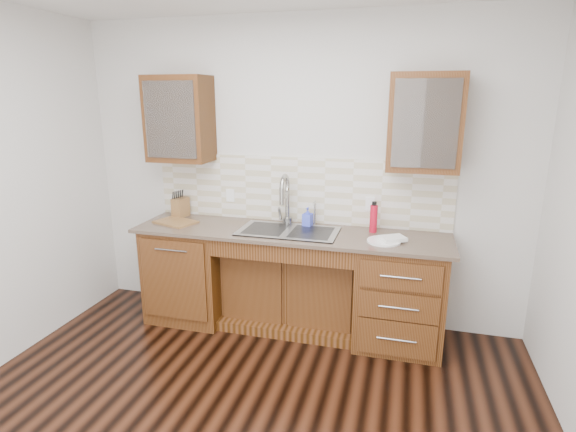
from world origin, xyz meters
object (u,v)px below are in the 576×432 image
(cutting_board, at_px, (176,222))
(water_bottle, at_px, (374,219))
(plate, at_px, (384,241))
(knife_block, at_px, (181,207))
(soap_bottle, at_px, (308,217))

(cutting_board, bearing_deg, water_bottle, 5.87)
(plate, xyz_separation_m, knife_block, (-1.92, 0.29, 0.08))
(knife_block, bearing_deg, water_bottle, 9.02)
(water_bottle, distance_m, cutting_board, 1.77)
(soap_bottle, xyz_separation_m, knife_block, (-1.25, 0.02, 0.00))
(water_bottle, relative_size, cutting_board, 0.66)
(soap_bottle, relative_size, plate, 0.65)
(knife_block, bearing_deg, cutting_board, -64.08)
(knife_block, xyz_separation_m, cutting_board, (0.06, -0.22, -0.08))
(water_bottle, height_order, cutting_board, water_bottle)
(soap_bottle, relative_size, cutting_board, 0.49)
(water_bottle, height_order, knife_block, water_bottle)
(soap_bottle, distance_m, water_bottle, 0.57)
(water_bottle, bearing_deg, knife_block, 178.86)
(plate, distance_m, knife_block, 1.95)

